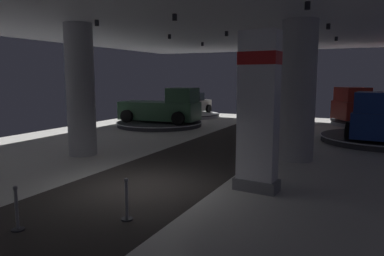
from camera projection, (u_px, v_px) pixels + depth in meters
The scene contains 15 objects.
ground at pixel (139, 188), 10.99m from camera, with size 24.00×44.00×0.06m.
column_left at pixel (81, 90), 15.21m from camera, with size 1.17×1.17×5.50m.
column_right at pixel (298, 91), 14.29m from camera, with size 1.38×1.38×5.50m.
brand_sign_pylon at pixel (258, 110), 10.34m from camera, with size 1.32×0.76×4.60m.
display_platform_deep_left at pixel (190, 115), 30.21m from camera, with size 4.97×4.97×0.29m.
display_car_deep_left at pixel (190, 104), 30.11m from camera, with size 2.58×4.37×1.71m.
display_platform_far_left at pixel (160, 123), 24.65m from camera, with size 5.82×5.82×0.30m.
pickup_truck_far_left at pixel (164, 108), 24.39m from camera, with size 5.48×3.06×2.30m.
display_platform_deep_right at pixel (374, 123), 24.88m from camera, with size 5.68×5.68×0.32m.
pickup_truck_deep_right at pixel (371, 107), 24.70m from camera, with size 5.60×4.67×2.30m.
display_platform_far_right at pixel (378, 139), 18.41m from camera, with size 5.68×5.68×0.32m.
pickup_truck_far_right at pixel (380, 119), 17.99m from camera, with size 3.04×5.47×2.30m.
visitor_walking_near at pixel (259, 124), 18.53m from camera, with size 0.32×0.32×1.59m.
stanchion_a at pixel (127, 205), 8.40m from camera, with size 0.28×0.28×1.01m.
stanchion_c at pixel (17, 214), 7.82m from camera, with size 0.28×0.28×1.01m.
Camera 1 is at (6.11, -8.85, 3.31)m, focal length 33.88 mm.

